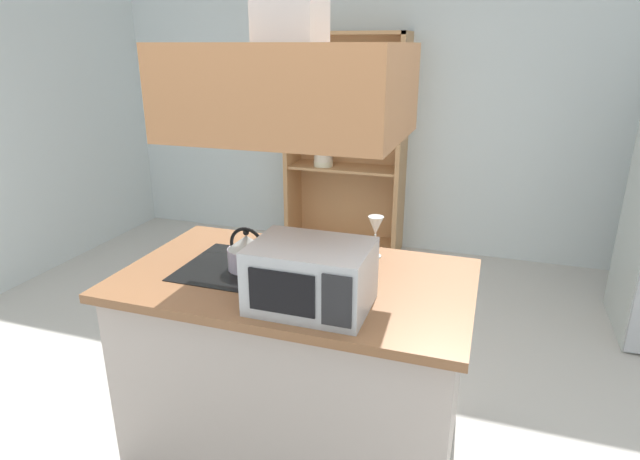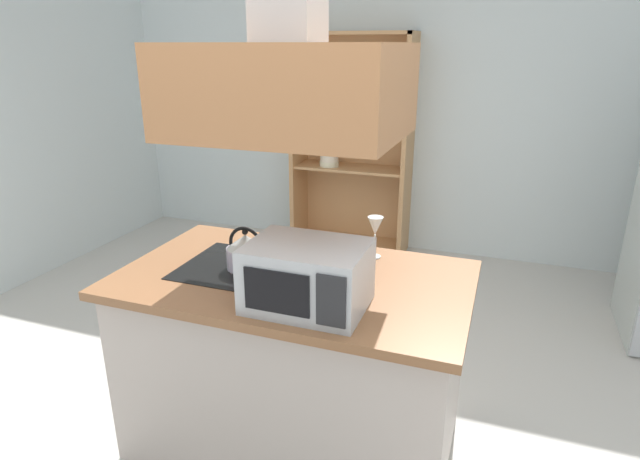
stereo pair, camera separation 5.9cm
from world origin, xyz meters
The scene contains 9 objects.
ground_plane centered at (0.00, 0.00, 0.00)m, with size 7.80×7.80×0.00m, color beige.
wall_back centered at (0.00, 3.00, 1.35)m, with size 6.00×0.12×2.70m, color silver.
kitchen_island centered at (-0.11, 0.12, 0.45)m, with size 1.57×0.93×0.90m.
range_hood centered at (-0.11, 0.12, 1.81)m, with size 0.90×0.70×1.17m.
dish_cabinet centered at (-0.63, 2.78, 0.88)m, with size 1.09×0.40×1.99m.
kettle centered at (-0.35, 0.12, 0.99)m, with size 0.18×0.18×0.20m.
cutting_board centered at (-0.16, 0.39, 0.91)m, with size 0.34×0.24×0.02m, color #B18152.
microwave centered at (0.05, -0.13, 1.03)m, with size 0.46×0.35×0.26m.
wine_glass_on_counter centered at (0.18, 0.45, 1.05)m, with size 0.08×0.08×0.21m.
Camera 1 is at (0.68, -1.89, 1.88)m, focal length 29.51 mm.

